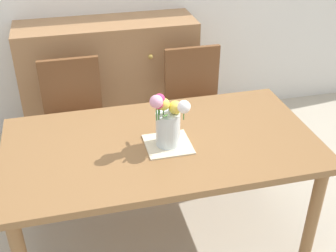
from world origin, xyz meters
name	(u,v)px	position (x,y,z in m)	size (l,w,h in m)	color
ground_plane	(162,237)	(0.00, 0.00, 0.00)	(12.00, 12.00, 0.00)	#B7AD99
dining_table	(162,154)	(0.00, 0.00, 0.65)	(1.72, 0.93, 0.73)	olive
chair_left	(74,114)	(-0.45, 0.80, 0.52)	(0.42, 0.42, 0.90)	brown
chair_right	(195,100)	(0.45, 0.80, 0.52)	(0.42, 0.42, 0.90)	brown
dresser	(110,81)	(-0.13, 1.33, 0.50)	(1.40, 0.47, 1.00)	#9E7047
placemat	(168,144)	(0.03, -0.04, 0.73)	(0.25, 0.25, 0.01)	beige
flower_vase	(168,121)	(0.02, -0.05, 0.89)	(0.20, 0.21, 0.32)	silver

